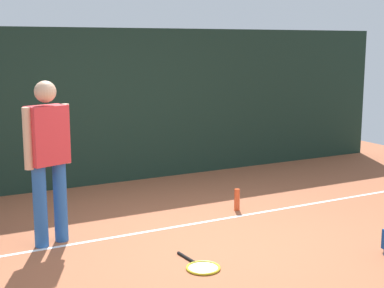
# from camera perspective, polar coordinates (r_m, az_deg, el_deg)

# --- Properties ---
(ground_plane) EXTENTS (12.00, 12.00, 0.00)m
(ground_plane) POSITION_cam_1_polar(r_m,az_deg,el_deg) (5.96, 1.84, -10.12)
(ground_plane) COLOR #9E5638
(back_fence) EXTENTS (10.00, 0.10, 2.28)m
(back_fence) POSITION_cam_1_polar(r_m,az_deg,el_deg) (8.37, -8.40, 3.75)
(back_fence) COLOR #192D23
(back_fence) RESTS_ON ground
(court_line) EXTENTS (9.00, 0.05, 0.00)m
(court_line) POSITION_cam_1_polar(r_m,az_deg,el_deg) (6.51, -1.13, -8.29)
(court_line) COLOR white
(court_line) RESTS_ON ground
(tennis_player) EXTENTS (0.51, 0.33, 1.70)m
(tennis_player) POSITION_cam_1_polar(r_m,az_deg,el_deg) (5.91, -14.38, -0.87)
(tennis_player) COLOR #2659A5
(tennis_player) RESTS_ON ground
(tennis_racket) EXTENTS (0.35, 0.62, 0.03)m
(tennis_racket) POSITION_cam_1_polar(r_m,az_deg,el_deg) (5.37, 0.96, -12.34)
(tennis_racket) COLOR black
(tennis_racket) RESTS_ON ground
(water_bottle) EXTENTS (0.07, 0.07, 0.27)m
(water_bottle) POSITION_cam_1_polar(r_m,az_deg,el_deg) (7.08, 4.58, -5.65)
(water_bottle) COLOR #D84C26
(water_bottle) RESTS_ON ground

